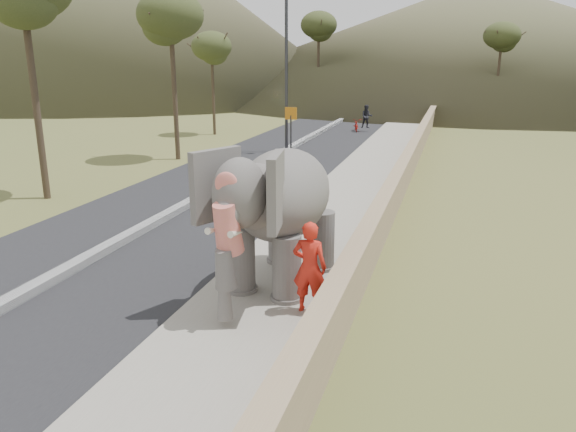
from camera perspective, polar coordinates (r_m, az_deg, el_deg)
name	(u,v)px	position (r m, az deg, el deg)	size (l,w,h in m)	color
ground	(272,299)	(11.85, -1.62, -8.48)	(160.00, 160.00, 0.00)	olive
road	(231,182)	(22.44, -5.78, 3.41)	(7.00, 120.00, 0.03)	black
median	(231,180)	(22.42, -5.78, 3.64)	(0.35, 120.00, 0.22)	black
walkway	(356,189)	(21.07, 6.92, 2.70)	(3.00, 120.00, 0.15)	#9E9687
parapet	(401,180)	(20.76, 11.46, 3.64)	(0.30, 120.00, 1.10)	tan
lamppost	(292,55)	(28.96, 0.44, 16.03)	(1.76, 0.36, 8.00)	#2A2B2F
signboard	(291,123)	(28.25, 0.30, 9.46)	(0.60, 0.08, 2.40)	#2D2D33
hill_left	(120,3)	(77.49, -16.74, 20.02)	(60.00, 60.00, 22.00)	brown
hill_far	(477,37)	(80.26, 18.62, 16.84)	(80.00, 80.00, 14.00)	brown
elephant_and_man	(284,214)	(11.97, -0.44, 0.24)	(2.68, 4.45, 3.04)	slate
motorcyclist	(361,121)	(37.56, 7.43, 9.53)	(1.53, 1.70, 1.75)	maroon
trees	(474,70)	(38.66, 18.35, 13.88)	(47.84, 42.38, 9.12)	#473828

